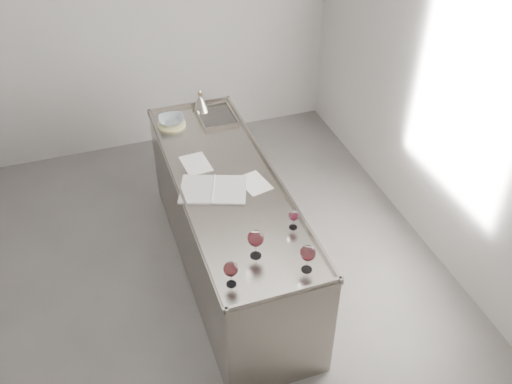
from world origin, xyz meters
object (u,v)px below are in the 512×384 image
object	(u,v)px
notebook	(213,189)
wine_glass_small	(294,216)
wine_glass_left	(231,270)
wine_glass_middle	(256,239)
ceramic_bowl	(171,120)
counter	(229,227)
wine_funnel	(201,104)
wine_glass_right	(308,254)

from	to	relation	value
notebook	wine_glass_small	bearing A→B (deg)	-34.51
wine_glass_left	wine_glass_middle	bearing A→B (deg)	39.65
ceramic_bowl	wine_glass_left	bearing A→B (deg)	-91.59
wine_glass_left	notebook	xyz separation A→B (m)	(0.15, 0.93, -0.12)
counter	wine_funnel	distance (m)	1.21
ceramic_bowl	wine_funnel	world-z (taller)	wine_funnel
ceramic_bowl	wine_funnel	bearing A→B (deg)	27.70
wine_glass_left	wine_glass_small	world-z (taller)	wine_glass_left
wine_glass_small	ceramic_bowl	xyz separation A→B (m)	(-0.50, 1.56, -0.05)
wine_glass_middle	ceramic_bowl	size ratio (longest dim) A/B	0.96
notebook	ceramic_bowl	world-z (taller)	ceramic_bowl
ceramic_bowl	notebook	bearing A→B (deg)	-84.64
counter	wine_glass_right	world-z (taller)	wine_glass_right
wine_glass_middle	ceramic_bowl	bearing A→B (deg)	95.52
wine_glass_left	ceramic_bowl	world-z (taller)	wine_glass_left
wine_glass_left	wine_glass_middle	size ratio (longest dim) A/B	0.86
wine_glass_right	wine_glass_small	distance (m)	0.40
counter	ceramic_bowl	bearing A→B (deg)	103.54
counter	wine_glass_left	bearing A→B (deg)	-105.41
wine_glass_middle	wine_glass_right	size ratio (longest dim) A/B	1.07
wine_glass_left	wine_glass_small	distance (m)	0.66
wine_glass_right	notebook	distance (m)	1.03
wine_glass_middle	notebook	xyz separation A→B (m)	(-0.07, 0.75, -0.14)
counter	notebook	size ratio (longest dim) A/B	4.24
wine_funnel	counter	bearing A→B (deg)	-94.21
notebook	ceramic_bowl	xyz separation A→B (m)	(-0.09, 0.99, 0.04)
counter	ceramic_bowl	size ratio (longest dim) A/B	11.07
wine_glass_right	counter	bearing A→B (deg)	101.35
wine_glass_middle	notebook	size ratio (longest dim) A/B	0.37
wine_glass_left	wine_glass_right	world-z (taller)	wine_glass_right
wine_funnel	wine_glass_middle	bearing A→B (deg)	-94.03
wine_glass_middle	wine_glass_right	distance (m)	0.34
wine_glass_middle	wine_glass_small	xyz separation A→B (m)	(0.33, 0.17, -0.05)
wine_glass_small	notebook	xyz separation A→B (m)	(-0.40, 0.57, -0.09)
counter	ceramic_bowl	distance (m)	1.08
notebook	wine_funnel	xyz separation A→B (m)	(0.21, 1.15, 0.06)
notebook	wine_glass_right	bearing A→B (deg)	-50.49
wine_glass_right	ceramic_bowl	size ratio (longest dim) A/B	0.90
wine_funnel	wine_glass_left	bearing A→B (deg)	-99.69
wine_glass_left	wine_funnel	world-z (taller)	wine_funnel
ceramic_bowl	wine_glass_middle	bearing A→B (deg)	-84.48
wine_glass_left	wine_glass_right	bearing A→B (deg)	-4.36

